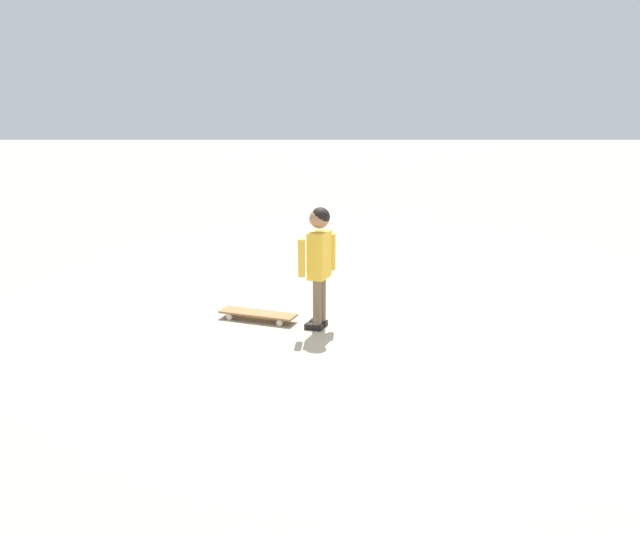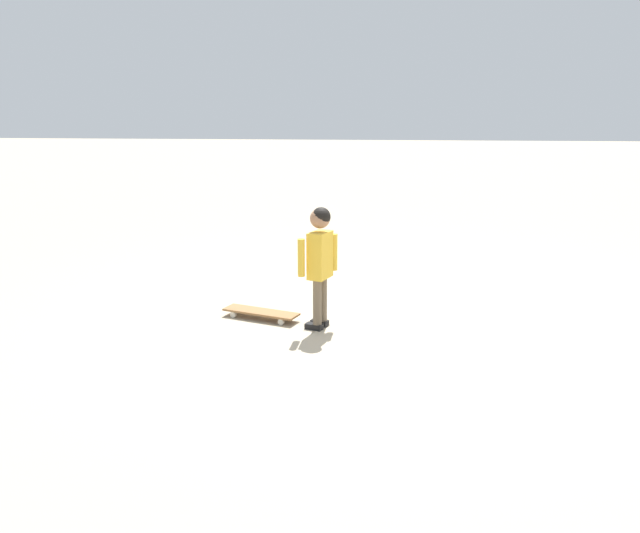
{
  "view_description": "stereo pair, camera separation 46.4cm",
  "coord_description": "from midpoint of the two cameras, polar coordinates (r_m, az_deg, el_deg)",
  "views": [
    {
      "loc": [
        -0.52,
        -6.33,
        1.98
      ],
      "look_at": [
        -0.53,
        -0.57,
        0.55
      ],
      "focal_mm": 39.16,
      "sensor_mm": 36.0,
      "label": 1
    },
    {
      "loc": [
        -0.06,
        -6.32,
        1.98
      ],
      "look_at": [
        -0.53,
        -0.57,
        0.55
      ],
      "focal_mm": 39.16,
      "sensor_mm": 36.0,
      "label": 2
    }
  ],
  "objects": [
    {
      "name": "skateboard",
      "position": [
        6.31,
        -2.75,
        -3.79
      ],
      "size": [
        0.73,
        0.42,
        0.07
      ],
      "color": "olive",
      "rests_on": "ground"
    },
    {
      "name": "ground_plane",
      "position": [
        6.63,
        6.96,
        -3.53
      ],
      "size": [
        50.0,
        50.0,
        0.0
      ],
      "primitive_type": "plane",
      "color": "tan"
    },
    {
      "name": "child_person",
      "position": [
        5.91,
        2.24,
        0.98
      ],
      "size": [
        0.32,
        0.29,
        1.06
      ],
      "color": "brown",
      "rests_on": "ground"
    }
  ]
}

